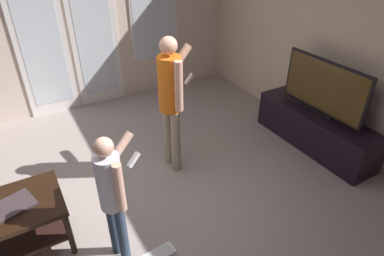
{
  "coord_description": "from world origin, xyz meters",
  "views": [
    {
      "loc": [
        -0.63,
        -2.36,
        2.45
      ],
      "look_at": [
        0.74,
        -0.0,
        0.76
      ],
      "focal_mm": 30.79,
      "sensor_mm": 36.0,
      "label": 1
    }
  ],
  "objects_px": {
    "flat_screen_tv": "(324,88)",
    "laptop_closed": "(11,206)",
    "tv_stand": "(315,130)",
    "person_adult": "(171,95)",
    "person_child": "(112,191)",
    "coffee_table": "(4,222)"
  },
  "relations": [
    {
      "from": "flat_screen_tv",
      "to": "person_child",
      "type": "distance_m",
      "value": 2.74
    },
    {
      "from": "coffee_table",
      "to": "person_child",
      "type": "distance_m",
      "value": 1.02
    },
    {
      "from": "coffee_table",
      "to": "tv_stand",
      "type": "height_order",
      "value": "coffee_table"
    },
    {
      "from": "person_adult",
      "to": "person_child",
      "type": "xyz_separation_m",
      "value": [
        -0.96,
        -0.9,
        -0.2
      ]
    },
    {
      "from": "tv_stand",
      "to": "flat_screen_tv",
      "type": "xyz_separation_m",
      "value": [
        -0.0,
        0.0,
        0.58
      ]
    },
    {
      "from": "tv_stand",
      "to": "person_adult",
      "type": "xyz_separation_m",
      "value": [
        -1.75,
        0.53,
        0.69
      ]
    },
    {
      "from": "tv_stand",
      "to": "flat_screen_tv",
      "type": "height_order",
      "value": "flat_screen_tv"
    },
    {
      "from": "tv_stand",
      "to": "coffee_table",
      "type": "bearing_deg",
      "value": 177.61
    },
    {
      "from": "person_adult",
      "to": "laptop_closed",
      "type": "height_order",
      "value": "person_adult"
    },
    {
      "from": "person_adult",
      "to": "laptop_closed",
      "type": "xyz_separation_m",
      "value": [
        -1.68,
        -0.41,
        -0.42
      ]
    },
    {
      "from": "flat_screen_tv",
      "to": "laptop_closed",
      "type": "bearing_deg",
      "value": 177.98
    },
    {
      "from": "tv_stand",
      "to": "flat_screen_tv",
      "type": "distance_m",
      "value": 0.58
    },
    {
      "from": "person_adult",
      "to": "person_child",
      "type": "height_order",
      "value": "person_adult"
    },
    {
      "from": "person_adult",
      "to": "person_child",
      "type": "distance_m",
      "value": 1.33
    },
    {
      "from": "coffee_table",
      "to": "person_child",
      "type": "relative_size",
      "value": 0.78
    },
    {
      "from": "coffee_table",
      "to": "laptop_closed",
      "type": "relative_size",
      "value": 2.79
    },
    {
      "from": "flat_screen_tv",
      "to": "person_child",
      "type": "relative_size",
      "value": 0.94
    },
    {
      "from": "person_child",
      "to": "person_adult",
      "type": "bearing_deg",
      "value": 42.99
    },
    {
      "from": "laptop_closed",
      "to": "person_adult",
      "type": "bearing_deg",
      "value": -3.19
    },
    {
      "from": "person_adult",
      "to": "flat_screen_tv",
      "type": "bearing_deg",
      "value": -16.86
    },
    {
      "from": "flat_screen_tv",
      "to": "person_child",
      "type": "xyz_separation_m",
      "value": [
        -2.71,
        -0.37,
        -0.09
      ]
    },
    {
      "from": "tv_stand",
      "to": "laptop_closed",
      "type": "height_order",
      "value": "laptop_closed"
    }
  ]
}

